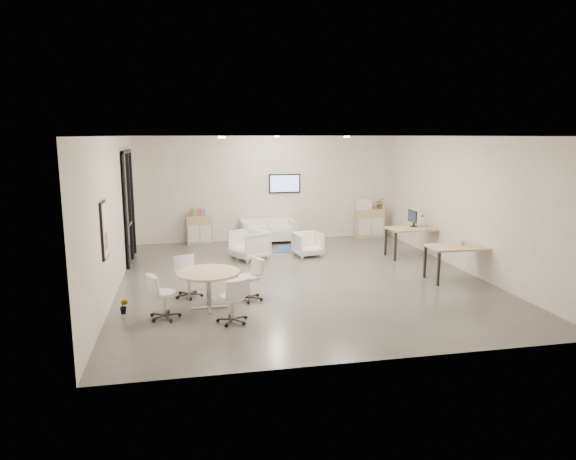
% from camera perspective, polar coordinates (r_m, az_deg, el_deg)
% --- Properties ---
extents(room_shell, '(9.60, 10.60, 4.80)m').
position_cam_1_polar(room_shell, '(11.48, 1.44, 2.38)').
color(room_shell, '#4D4C46').
rests_on(room_shell, ground).
extents(glass_door, '(0.09, 1.90, 2.85)m').
position_cam_1_polar(glass_door, '(13.76, -17.28, 2.85)').
color(glass_door, black).
rests_on(glass_door, room_shell).
extents(artwork, '(0.05, 0.54, 1.04)m').
position_cam_1_polar(artwork, '(9.73, -19.75, -0.04)').
color(artwork, black).
rests_on(artwork, room_shell).
extents(wall_tv, '(0.98, 0.06, 0.58)m').
position_cam_1_polar(wall_tv, '(15.90, -0.39, 5.19)').
color(wall_tv, black).
rests_on(wall_tv, room_shell).
extents(ceiling_spots, '(3.14, 4.14, 0.03)m').
position_cam_1_polar(ceiling_spots, '(12.14, -0.35, 10.31)').
color(ceiling_spots, '#FFEAC6').
rests_on(ceiling_spots, room_shell).
extents(sideboard_left, '(0.76, 0.39, 0.85)m').
position_cam_1_polar(sideboard_left, '(15.61, -9.81, 0.03)').
color(sideboard_left, tan).
rests_on(sideboard_left, room_shell).
extents(sideboard_right, '(0.91, 0.44, 0.91)m').
position_cam_1_polar(sideboard_right, '(16.60, 9.00, 0.78)').
color(sideboard_right, tan).
rests_on(sideboard_right, room_shell).
extents(books, '(0.44, 0.14, 0.22)m').
position_cam_1_polar(books, '(15.52, -10.01, 1.98)').
color(books, red).
rests_on(books, sideboard_left).
extents(printer, '(0.45, 0.38, 0.31)m').
position_cam_1_polar(printer, '(16.45, 8.39, 2.84)').
color(printer, white).
rests_on(printer, sideboard_right).
extents(loveseat, '(1.65, 0.87, 0.61)m').
position_cam_1_polar(loveseat, '(15.63, -2.25, -0.16)').
color(loveseat, silver).
rests_on(loveseat, room_shell).
extents(blue_rug, '(1.56, 1.25, 0.01)m').
position_cam_1_polar(blue_rug, '(14.70, 1.34, -2.14)').
color(blue_rug, '#315697').
rests_on(blue_rug, room_shell).
extents(armchair_left, '(1.07, 1.09, 0.84)m').
position_cam_1_polar(armchair_left, '(13.52, -4.33, -1.48)').
color(armchair_left, silver).
rests_on(armchair_left, room_shell).
extents(armchair_right, '(0.79, 0.76, 0.71)m').
position_cam_1_polar(armchair_right, '(13.83, 2.22, -1.46)').
color(armchair_right, silver).
rests_on(armchair_right, room_shell).
extents(desk_rear, '(1.60, 0.91, 0.80)m').
position_cam_1_polar(desk_rear, '(14.09, 14.03, -0.05)').
color(desk_rear, tan).
rests_on(desk_rear, room_shell).
extents(desk_front, '(1.53, 0.80, 0.78)m').
position_cam_1_polar(desk_front, '(12.10, 18.68, -2.07)').
color(desk_front, tan).
rests_on(desk_front, room_shell).
extents(monitor, '(0.20, 0.50, 0.44)m').
position_cam_1_polar(monitor, '(14.16, 13.68, 1.32)').
color(monitor, black).
rests_on(monitor, desk_rear).
extents(round_table, '(1.18, 1.18, 0.72)m').
position_cam_1_polar(round_table, '(9.72, -8.83, -5.07)').
color(round_table, tan).
rests_on(round_table, room_shell).
extents(meeting_chairs, '(2.38, 2.38, 0.82)m').
position_cam_1_polar(meeting_chairs, '(9.78, -8.79, -6.33)').
color(meeting_chairs, white).
rests_on(meeting_chairs, room_shell).
extents(plant_cabinet, '(0.38, 0.40, 0.25)m').
position_cam_1_polar(plant_cabinet, '(16.61, 10.19, 2.78)').
color(plant_cabinet, '#3F7F3F').
rests_on(plant_cabinet, sideboard_right).
extents(plant_floor, '(0.25, 0.33, 0.13)m').
position_cam_1_polar(plant_floor, '(9.94, -17.75, -8.52)').
color(plant_floor, '#3F7F3F').
rests_on(plant_floor, room_shell).
extents(cup, '(0.12, 0.10, 0.12)m').
position_cam_1_polar(cup, '(12.23, 18.78, -1.28)').
color(cup, white).
rests_on(cup, desk_front).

